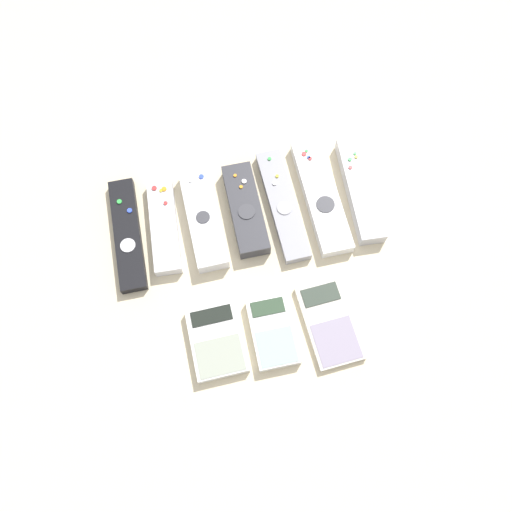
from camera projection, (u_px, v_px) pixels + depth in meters
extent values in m
plane|color=beige|center=(261.00, 282.00, 0.81)|extent=(3.00, 3.00, 0.00)
cube|color=black|center=(127.00, 234.00, 0.83)|extent=(0.04, 0.20, 0.02)
cylinder|color=silver|center=(128.00, 245.00, 0.81)|extent=(0.02, 0.02, 0.00)
cylinder|color=green|center=(119.00, 202.00, 0.84)|extent=(0.01, 0.01, 0.00)
cylinder|color=blue|center=(130.00, 210.00, 0.83)|extent=(0.01, 0.01, 0.00)
cube|color=silver|center=(164.00, 226.00, 0.83)|extent=(0.05, 0.17, 0.02)
cylinder|color=yellow|center=(161.00, 190.00, 0.84)|extent=(0.01, 0.01, 0.00)
cylinder|color=red|center=(154.00, 188.00, 0.85)|extent=(0.01, 0.01, 0.00)
cylinder|color=orange|center=(164.00, 189.00, 0.85)|extent=(0.01, 0.01, 0.00)
cylinder|color=red|center=(166.00, 203.00, 0.84)|extent=(0.01, 0.01, 0.00)
cube|color=silver|center=(203.00, 218.00, 0.83)|extent=(0.06, 0.18, 0.03)
cylinder|color=#38383D|center=(203.00, 217.00, 0.82)|extent=(0.02, 0.02, 0.00)
cylinder|color=blue|center=(201.00, 177.00, 0.85)|extent=(0.01, 0.01, 0.00)
cylinder|color=silver|center=(191.00, 181.00, 0.84)|extent=(0.01, 0.01, 0.00)
cube|color=#333338|center=(244.00, 210.00, 0.84)|extent=(0.05, 0.17, 0.03)
cylinder|color=#38383D|center=(245.00, 212.00, 0.82)|extent=(0.03, 0.03, 0.00)
cylinder|color=orange|center=(235.00, 175.00, 0.85)|extent=(0.01, 0.01, 0.00)
cylinder|color=orange|center=(243.00, 186.00, 0.84)|extent=(0.01, 0.01, 0.00)
cylinder|color=silver|center=(244.00, 181.00, 0.84)|extent=(0.01, 0.01, 0.00)
cube|color=gray|center=(283.00, 205.00, 0.85)|extent=(0.05, 0.21, 0.02)
cylinder|color=#99999E|center=(285.00, 208.00, 0.84)|extent=(0.03, 0.03, 0.00)
cylinder|color=yellow|center=(277.00, 176.00, 0.86)|extent=(0.01, 0.01, 0.00)
cylinder|color=silver|center=(275.00, 183.00, 0.85)|extent=(0.01, 0.01, 0.00)
cylinder|color=green|center=(270.00, 159.00, 0.87)|extent=(0.01, 0.01, 0.00)
cube|color=white|center=(321.00, 196.00, 0.85)|extent=(0.06, 0.22, 0.02)
cylinder|color=#38383D|center=(325.00, 204.00, 0.83)|extent=(0.03, 0.03, 0.00)
cylinder|color=green|center=(306.00, 151.00, 0.87)|extent=(0.01, 0.01, 0.00)
cylinder|color=blue|center=(309.00, 157.00, 0.87)|extent=(0.01, 0.01, 0.00)
cylinder|color=red|center=(304.00, 154.00, 0.87)|extent=(0.01, 0.01, 0.00)
cylinder|color=red|center=(310.00, 159.00, 0.87)|extent=(0.01, 0.01, 0.00)
cube|color=#B7B7BC|center=(360.00, 190.00, 0.86)|extent=(0.05, 0.20, 0.03)
cylinder|color=green|center=(350.00, 159.00, 0.86)|extent=(0.01, 0.01, 0.00)
cylinder|color=red|center=(350.00, 167.00, 0.86)|extent=(0.01, 0.01, 0.00)
cylinder|color=green|center=(355.00, 153.00, 0.87)|extent=(0.01, 0.01, 0.00)
cylinder|color=yellow|center=(356.00, 157.00, 0.86)|extent=(0.01, 0.01, 0.00)
cube|color=silver|center=(217.00, 341.00, 0.76)|extent=(0.08, 0.11, 0.02)
cube|color=black|center=(211.00, 316.00, 0.77)|extent=(0.06, 0.03, 0.00)
cube|color=gray|center=(220.00, 356.00, 0.75)|extent=(0.07, 0.06, 0.00)
cube|color=silver|center=(275.00, 331.00, 0.77)|extent=(0.06, 0.11, 0.02)
cube|color=#2D422D|center=(270.00, 307.00, 0.77)|extent=(0.05, 0.02, 0.00)
cube|color=#8FA59D|center=(279.00, 346.00, 0.75)|extent=(0.06, 0.06, 0.00)
cube|color=beige|center=(329.00, 323.00, 0.78)|extent=(0.08, 0.14, 0.01)
cube|color=#333D33|center=(321.00, 295.00, 0.79)|extent=(0.06, 0.03, 0.00)
cube|color=gray|center=(336.00, 341.00, 0.76)|extent=(0.07, 0.07, 0.00)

